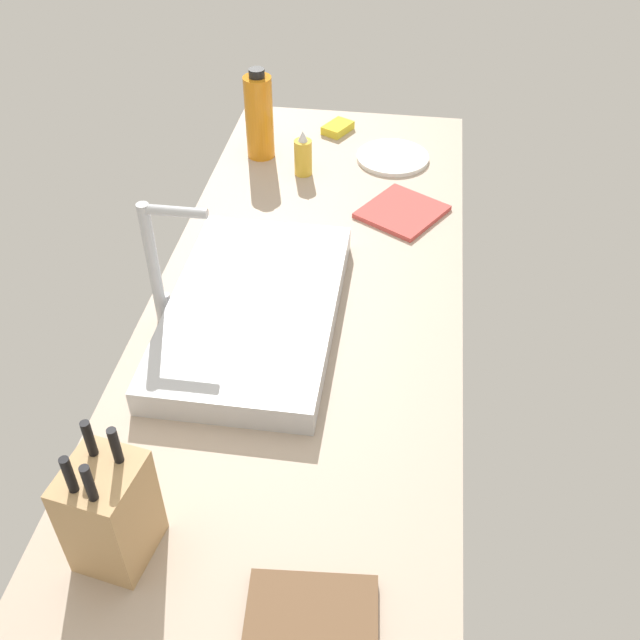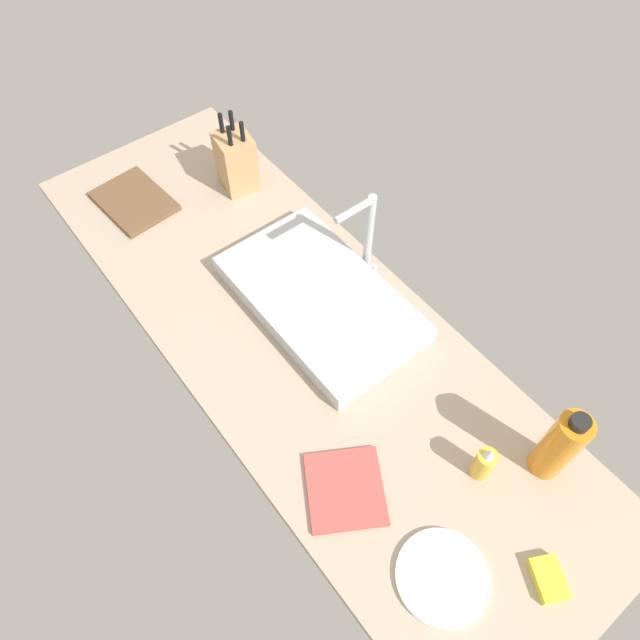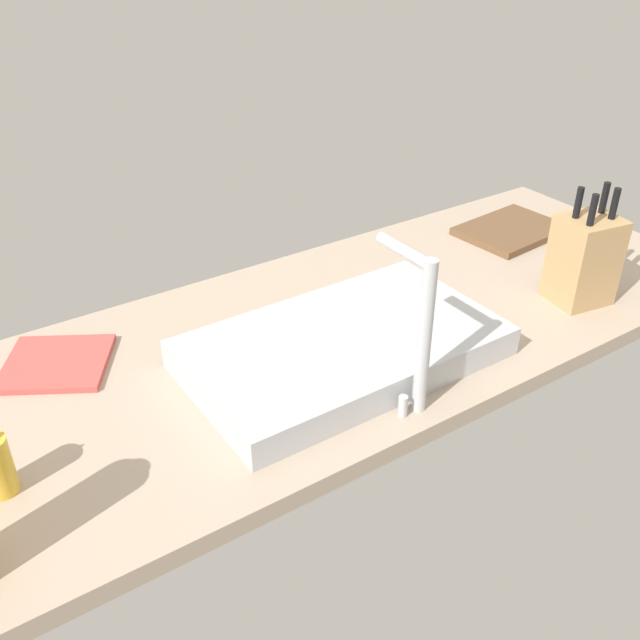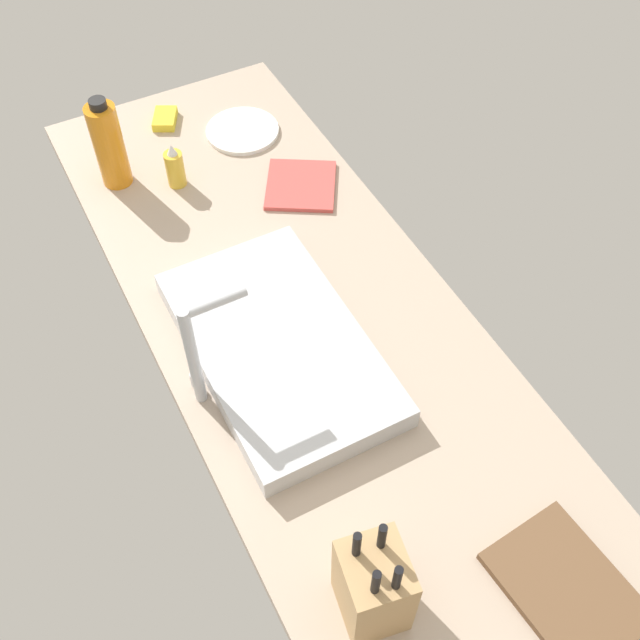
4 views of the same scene
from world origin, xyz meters
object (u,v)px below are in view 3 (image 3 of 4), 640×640
at_px(sink_basin, 343,347).
at_px(dish_towel, 57,363).
at_px(cutting_board, 511,230).
at_px(faucet, 419,323).
at_px(knife_block, 584,259).

xyz_separation_m(sink_basin, dish_towel, (0.45, -0.28, -0.02)).
bearing_deg(dish_towel, cutting_board, 177.00).
bearing_deg(faucet, dish_towel, -43.93).
xyz_separation_m(sink_basin, cutting_board, (-0.69, -0.22, -0.02)).
height_order(cutting_board, dish_towel, cutting_board).
relative_size(sink_basin, knife_block, 2.28).
relative_size(knife_block, cutting_board, 0.99).
height_order(sink_basin, dish_towel, sink_basin).
relative_size(knife_block, dish_towel, 1.36).
distance_m(faucet, knife_block, 0.54).
bearing_deg(cutting_board, faucet, 30.89).
xyz_separation_m(faucet, knife_block, (-0.53, -0.08, -0.07)).
distance_m(faucet, cutting_board, 0.79).
height_order(sink_basin, cutting_board, sink_basin).
bearing_deg(sink_basin, cutting_board, -162.11).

